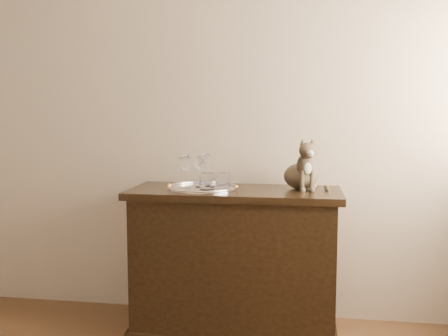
# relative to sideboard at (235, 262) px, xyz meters

# --- Properties ---
(wall_back) EXTENTS (4.00, 0.10, 2.70)m
(wall_back) POSITION_rel_sideboard_xyz_m (-0.60, 0.31, 0.93)
(wall_back) COLOR #C2AD91
(wall_back) RESTS_ON ground
(sideboard) EXTENTS (1.20, 0.50, 0.85)m
(sideboard) POSITION_rel_sideboard_xyz_m (0.00, 0.00, 0.00)
(sideboard) COLOR black
(sideboard) RESTS_ON ground
(tray) EXTENTS (0.40, 0.40, 0.01)m
(tray) POSITION_rel_sideboard_xyz_m (-0.18, -0.02, 0.43)
(tray) COLOR white
(tray) RESTS_ON sideboard
(wine_glass_b) EXTENTS (0.07, 0.07, 0.19)m
(wine_glass_b) POSITION_rel_sideboard_xyz_m (-0.18, 0.08, 0.53)
(wine_glass_b) COLOR white
(wine_glass_b) RESTS_ON tray
(wine_glass_c) EXTENTS (0.07, 0.07, 0.20)m
(wine_glass_c) POSITION_rel_sideboard_xyz_m (-0.28, -0.05, 0.53)
(wine_glass_c) COLOR silver
(wine_glass_c) RESTS_ON tray
(wine_glass_d) EXTENTS (0.07, 0.07, 0.18)m
(wine_glass_d) POSITION_rel_sideboard_xyz_m (-0.20, 0.02, 0.52)
(wine_glass_d) COLOR white
(wine_glass_d) RESTS_ON tray
(tumbler_a) EXTENTS (0.08, 0.08, 0.09)m
(tumbler_a) POSITION_rel_sideboard_xyz_m (-0.14, -0.09, 0.48)
(tumbler_a) COLOR white
(tumbler_a) RESTS_ON tray
(tumbler_c) EXTENTS (0.08, 0.08, 0.09)m
(tumbler_c) POSITION_rel_sideboard_xyz_m (-0.06, -0.02, 0.48)
(tumbler_c) COLOR silver
(tumbler_c) RESTS_ON tray
(cat) EXTENTS (0.36, 0.35, 0.29)m
(cat) POSITION_rel_sideboard_xyz_m (0.37, 0.07, 0.57)
(cat) COLOR #49392B
(cat) RESTS_ON sideboard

